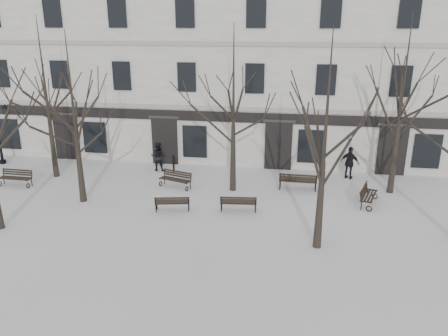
% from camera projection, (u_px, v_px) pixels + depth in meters
% --- Properties ---
extents(ground, '(100.00, 100.00, 0.00)m').
position_uv_depth(ground, '(192.00, 221.00, 19.57)').
color(ground, silver).
rests_on(ground, ground).
extents(building, '(40.40, 10.20, 11.40)m').
position_uv_depth(building, '(232.00, 67.00, 29.93)').
color(building, silver).
rests_on(building, ground).
extents(tree_1, '(5.74, 5.74, 8.20)m').
position_uv_depth(tree_1, '(72.00, 99.00, 20.14)').
color(tree_1, black).
rests_on(tree_1, ground).
extents(tree_2, '(5.86, 5.86, 8.38)m').
position_uv_depth(tree_2, '(327.00, 117.00, 15.70)').
color(tree_2, black).
rests_on(tree_2, ground).
extents(tree_4, '(6.19, 6.19, 8.84)m').
position_uv_depth(tree_4, '(44.00, 80.00, 23.47)').
color(tree_4, black).
rests_on(tree_4, ground).
extents(tree_5, '(5.93, 5.93, 8.48)m').
position_uv_depth(tree_5, '(234.00, 90.00, 21.50)').
color(tree_5, black).
rests_on(tree_5, ground).
extents(tree_6, '(6.29, 6.29, 8.99)m').
position_uv_depth(tree_6, '(404.00, 84.00, 21.07)').
color(tree_6, black).
rests_on(tree_6, ground).
extents(bench_0, '(1.79, 0.69, 0.89)m').
position_uv_depth(bench_0, '(16.00, 177.00, 23.65)').
color(bench_0, black).
rests_on(bench_0, ground).
extents(bench_1, '(1.68, 0.88, 0.81)m').
position_uv_depth(bench_1, '(172.00, 203.00, 20.46)').
color(bench_1, black).
rests_on(bench_1, ground).
extents(bench_2, '(1.74, 0.78, 0.85)m').
position_uv_depth(bench_2, '(238.00, 203.00, 20.40)').
color(bench_2, black).
rests_on(bench_2, ground).
extents(bench_3, '(1.85, 1.14, 0.88)m').
position_uv_depth(bench_3, '(176.00, 179.00, 23.43)').
color(bench_3, black).
rests_on(bench_3, ground).
extents(bench_4, '(1.98, 0.76, 0.99)m').
position_uv_depth(bench_4, '(298.00, 181.00, 22.99)').
color(bench_4, black).
rests_on(bench_4, ground).
extents(bench_5, '(1.17, 1.90, 0.91)m').
position_uv_depth(bench_5, '(368.00, 195.00, 21.25)').
color(bench_5, black).
rests_on(bench_5, ground).
extents(lamp_post, '(1.18, 0.44, 3.78)m').
position_uv_depth(lamp_post, '(1.00, 130.00, 26.76)').
color(lamp_post, black).
rests_on(lamp_post, ground).
extents(bollard_a, '(0.13, 0.13, 1.03)m').
position_uv_depth(bollard_a, '(174.00, 163.00, 25.78)').
color(bollard_a, black).
rests_on(bollard_a, ground).
extents(bollard_b, '(0.13, 0.13, 1.02)m').
position_uv_depth(bollard_b, '(323.00, 169.00, 24.68)').
color(bollard_b, black).
rests_on(bollard_b, ground).
extents(pedestrian_b, '(0.86, 0.67, 1.75)m').
position_uv_depth(pedestrian_b, '(159.00, 170.00, 26.23)').
color(pedestrian_b, black).
rests_on(pedestrian_b, ground).
extents(pedestrian_c, '(1.18, 0.90, 1.86)m').
position_uv_depth(pedestrian_c, '(348.00, 178.00, 24.89)').
color(pedestrian_c, black).
rests_on(pedestrian_c, ground).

